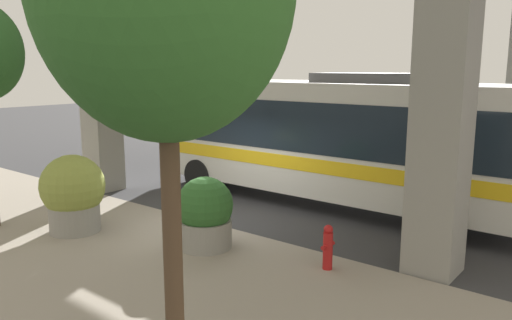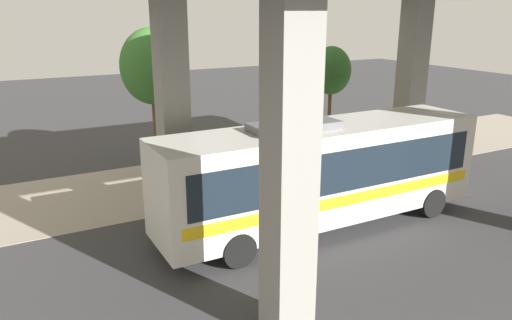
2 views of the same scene
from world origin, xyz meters
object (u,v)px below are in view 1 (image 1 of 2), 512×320
object	(u,v)px
bus	(328,135)
fire_hydrant	(328,247)
planter_front	(205,214)
planter_middle	(73,193)

from	to	relation	value
bus	fire_hydrant	bearing A→B (deg)	-149.23
planter_front	planter_middle	xyz separation A→B (m)	(-1.13, 3.08, 0.18)
bus	planter_front	distance (m)	4.70
bus	planter_middle	distance (m)	6.65
bus	fire_hydrant	xyz separation A→B (m)	(-3.94, -2.35, -1.51)
fire_hydrant	planter_middle	xyz separation A→B (m)	(-1.72, 5.68, 0.47)
fire_hydrant	planter_front	bearing A→B (deg)	102.70
planter_front	bus	bearing A→B (deg)	-3.20
planter_front	planter_middle	world-z (taller)	planter_middle
fire_hydrant	bus	bearing A→B (deg)	30.77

